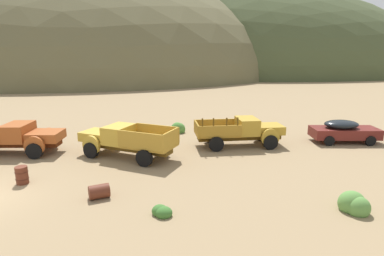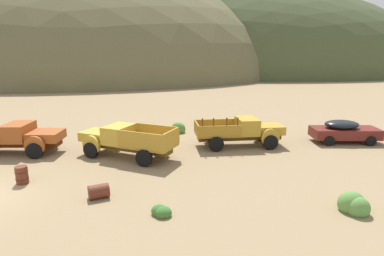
# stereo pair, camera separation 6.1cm
# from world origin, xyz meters

# --- Properties ---
(hill_far_left) EXTENTS (115.24, 89.71, 53.40)m
(hill_far_left) POSITION_xyz_m (-29.09, 76.76, 0.00)
(hill_far_left) COLOR brown
(hill_far_left) RESTS_ON ground
(hill_center) EXTENTS (108.30, 60.56, 47.33)m
(hill_center) POSITION_xyz_m (14.42, 82.51, 0.00)
(hill_center) COLOR #424C2D
(hill_center) RESTS_ON ground
(truck_oxide_orange) EXTENTS (6.52, 2.86, 1.89)m
(truck_oxide_orange) POSITION_xyz_m (-1.94, 6.37, 1.00)
(truck_oxide_orange) COLOR #51220D
(truck_oxide_orange) RESTS_ON ground
(truck_faded_yellow) EXTENTS (6.29, 3.77, 1.91)m
(truck_faded_yellow) POSITION_xyz_m (4.67, 6.17, 1.03)
(truck_faded_yellow) COLOR brown
(truck_faded_yellow) RESTS_ON ground
(truck_mustard) EXTENTS (6.08, 3.12, 2.16)m
(truck_mustard) POSITION_xyz_m (12.29, 8.91, 1.00)
(truck_mustard) COLOR #593D12
(truck_mustard) RESTS_ON ground
(car_oxblood) EXTENTS (4.84, 2.20, 1.57)m
(car_oxblood) POSITION_xyz_m (19.41, 10.23, 0.82)
(car_oxblood) COLOR maroon
(car_oxblood) RESTS_ON ground
(oil_drum_by_truck) EXTENTS (0.61, 0.61, 0.86)m
(oil_drum_by_truck) POSITION_xyz_m (0.98, 1.83, 0.43)
(oil_drum_by_truck) COLOR #5B2819
(oil_drum_by_truck) RESTS_ON ground
(oil_drum_tipped) EXTENTS (1.05, 0.95, 0.62)m
(oil_drum_tipped) POSITION_xyz_m (5.23, 0.53, 0.31)
(oil_drum_tipped) COLOR #5B2819
(oil_drum_tipped) RESTS_ON ground
(bush_lone_scrub) EXTENTS (1.12, 1.01, 1.05)m
(bush_lone_scrub) POSITION_xyz_m (7.42, 12.12, 0.26)
(bush_lone_scrub) COLOR #4C8438
(bush_lone_scrub) RESTS_ON ground
(bush_between_trucks) EXTENTS (0.83, 0.72, 0.50)m
(bush_between_trucks) POSITION_xyz_m (8.18, -0.76, 0.14)
(bush_between_trucks) COLOR #3D702D
(bush_between_trucks) RESTS_ON ground
(bush_front_right) EXTENTS (1.14, 1.17, 1.04)m
(bush_front_right) POSITION_xyz_m (15.81, 0.01, 0.25)
(bush_front_right) COLOR #5B8E42
(bush_front_right) RESTS_ON ground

